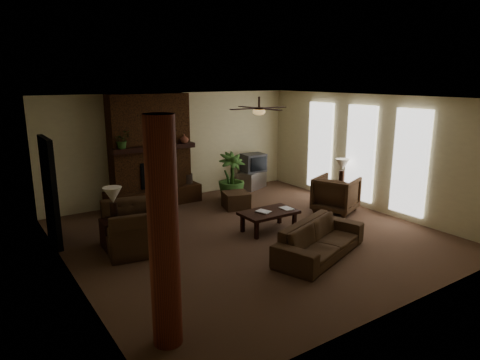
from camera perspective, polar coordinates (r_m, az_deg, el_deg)
room_shell at (r=8.48m, az=1.51°, el=1.44°), size 7.00×7.00×7.00m
fireplace at (r=10.94m, az=-11.82°, el=2.61°), size 2.40×0.70×2.80m
windows at (r=10.95m, az=15.79°, el=3.43°), size 0.08×3.65×2.35m
log_column at (r=5.06m, az=-10.18°, el=-7.28°), size 0.36×0.36×2.80m
doorway at (r=8.92m, az=-24.06°, el=-1.45°), size 0.10×1.00×2.10m
ceiling_fan at (r=8.79m, az=2.56°, el=9.31°), size 1.35×1.35×0.37m
sofa at (r=7.92m, az=10.71°, el=-7.13°), size 2.21×1.28×0.83m
armchair_left at (r=8.27m, az=-13.64°, el=-5.18°), size 1.07×1.45×1.16m
armchair_right at (r=10.52m, az=12.73°, el=-1.66°), size 1.15×1.19×0.95m
coffee_table at (r=9.05m, az=3.87°, el=-4.54°), size 1.20×0.70×0.43m
ottoman at (r=10.63m, az=-0.54°, el=-2.70°), size 0.74×0.74×0.40m
tv_stand at (r=12.52m, az=1.61°, el=0.03°), size 0.98×0.79×0.50m
tv at (r=12.43m, az=1.82°, el=2.34°), size 0.68×0.56×0.52m
floor_vase at (r=11.40m, az=-7.20°, el=-0.49°), size 0.34×0.34×0.77m
floor_plant at (r=11.20m, az=-1.16°, el=-1.03°), size 0.74×1.29×0.72m
side_table_left at (r=8.54m, az=-16.27°, el=-6.90°), size 0.52×0.52×0.55m
lamp_left at (r=8.28m, az=-16.64°, el=-2.27°), size 0.39×0.39×0.65m
side_table_right at (r=11.17m, az=13.15°, el=-1.86°), size 0.54×0.54×0.55m
lamp_right at (r=10.98m, az=13.51°, el=1.75°), size 0.36×0.36×0.65m
mantel_plant at (r=10.34m, az=-15.53°, el=4.98°), size 0.49×0.51×0.33m
mantel_vase at (r=10.91m, az=-7.47°, el=5.50°), size 0.22×0.23×0.22m
book_a at (r=8.84m, az=2.76°, el=-3.60°), size 0.21×0.09×0.29m
book_b at (r=9.11m, az=5.75°, el=-3.11°), size 0.21×0.03×0.29m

